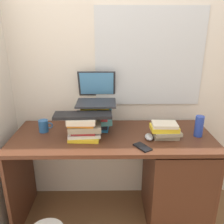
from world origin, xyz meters
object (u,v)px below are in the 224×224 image
Objects in this scene: mug at (44,126)px; water_bottle at (199,126)px; book_stack_tall at (96,116)px; cell_phone at (143,147)px; computer_mouse at (149,137)px; laptop at (96,95)px; keyboard at (83,115)px; book_stack_side at (165,130)px; desk at (161,175)px; book_stack_keyboard_riser at (84,127)px.

water_bottle is (1.21, -0.10, 0.03)m from mug.
cell_phone is (0.33, -0.33, -0.10)m from book_stack_tall.
water_bottle reaches higher than computer_mouse.
cell_phone is at bearing -49.49° from laptop.
water_bottle reaches higher than mug.
keyboard is 3.09× the size of cell_phone.
book_stack_tall is at bearing 62.10° from keyboard.
keyboard is at bearing -178.63° from book_stack_side.
mug is at bearing 175.44° from water_bottle.
laptop reaches higher than cell_phone.
laptop is at bearing 156.49° from book_stack_side.
cell_phone is (0.33, -0.39, -0.27)m from laptop.
laptop is (-0.53, 0.23, 0.21)m from book_stack_side.
water_bottle is at bearing -10.43° from cell_phone.
book_stack_keyboard_riser is at bearing -176.87° from desk.
laptop is 2.41× the size of cell_phone.
desk is 6.82× the size of book_stack_side.
book_stack_keyboard_riser is 0.45m from cell_phone.
laptop is (0.00, 0.06, 0.17)m from book_stack_tall.
book_stack_keyboard_riser is 0.36m from mug.
desk is at bearing 3.13° from book_stack_keyboard_riser.
computer_mouse is at bearing -32.96° from laptop.
mug reaches higher than desk.
book_stack_keyboard_riser is 2.26× the size of mug.
book_stack_tall is at bearing 164.59° from desk.
book_stack_keyboard_riser is 0.49m from computer_mouse.
laptop reaches higher than book_stack_tall.
keyboard is at bearing -177.69° from water_bottle.
book_stack_tall is 2.44× the size of computer_mouse.
book_stack_keyboard_riser reaches higher than water_bottle.
computer_mouse is (0.49, -0.02, -0.17)m from keyboard.
keyboard is at bearing -115.70° from book_stack_tall.
computer_mouse is 0.64× the size of water_bottle.
laptop is at bearing 165.18° from water_bottle.
desk is at bearing -15.41° from book_stack_tall.
book_stack_keyboard_riser is at bearing -178.72° from book_stack_side.
mug is (-0.95, 0.10, 0.40)m from desk.
mug is at bearing -165.05° from laptop.
book_stack_tall is 0.45m from computer_mouse.
cell_phone is (-0.20, -0.18, 0.36)m from desk.
desk is 0.76m from book_stack_keyboard_riser.
book_stack_side is 0.26m from water_bottle.
book_stack_tall is 0.77× the size of laptop.
desk is 3.68× the size of keyboard.
cell_phone reaches higher than desk.
water_bottle is at bearing -14.82° from laptop.
laptop is at bearing 70.51° from book_stack_keyboard_riser.
book_stack_side is 0.54× the size of keyboard.
desk is 0.41m from book_stack_side.
mug is (-0.82, 0.15, 0.03)m from computer_mouse.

